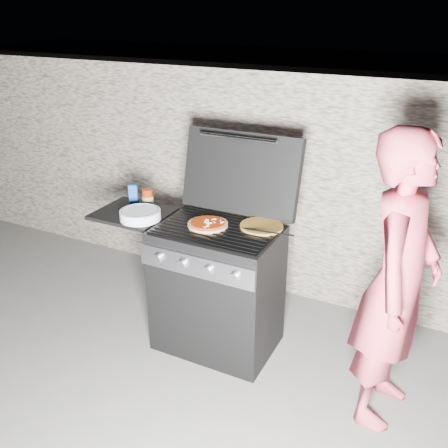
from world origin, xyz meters
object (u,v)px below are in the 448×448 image
at_px(person, 398,284).
at_px(pizza_topped, 208,224).
at_px(gas_grill, 186,280).
at_px(sauce_jar, 148,197).

bearing_deg(person, pizza_topped, 90.37).
xyz_separation_m(pizza_topped, person, (1.23, -0.11, -0.07)).
bearing_deg(pizza_topped, person, -5.34).
relative_size(gas_grill, person, 0.78).
bearing_deg(gas_grill, person, -4.39).
distance_m(gas_grill, pizza_topped, 0.50).
xyz_separation_m(pizza_topped, sauce_jar, (-0.58, 0.15, 0.04)).
height_order(sauce_jar, person, person).
bearing_deg(sauce_jar, person, -8.32).
distance_m(pizza_topped, sauce_jar, 0.60).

